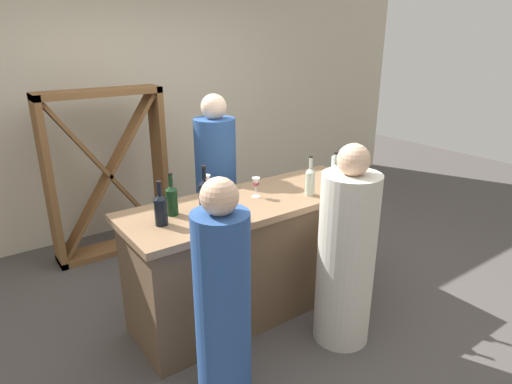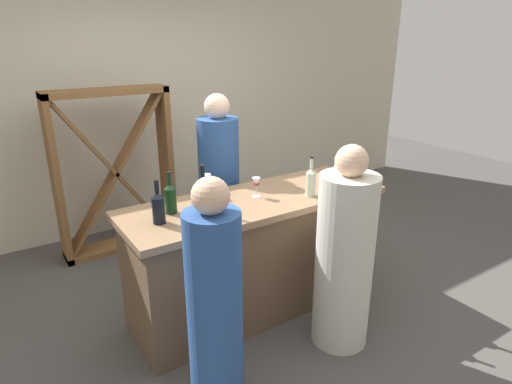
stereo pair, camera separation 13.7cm
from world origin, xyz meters
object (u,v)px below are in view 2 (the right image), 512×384
wine_bottle_second_left_dark_green (170,198)px  wine_glass_near_center (256,184)px  wine_rack (115,172)px  wine_bottle_second_right_clear_pale (311,181)px  wine_bottle_leftmost_near_black (158,207)px  person_center_guest (344,258)px  water_pitcher (340,168)px  wine_bottle_rightmost_clear_pale (336,176)px  wine_glass_near_right (207,181)px  wine_glass_near_left (350,174)px  person_right_guest (220,194)px  person_left_guest (215,309)px  wine_bottle_center_near_black (203,194)px

wine_bottle_second_left_dark_green → wine_glass_near_center: 0.66m
wine_rack → wine_bottle_second_right_clear_pale: bearing=-62.3°
wine_bottle_leftmost_near_black → person_center_guest: size_ratio=0.20×
wine_rack → water_pitcher: size_ratio=8.67×
wine_bottle_second_left_dark_green → water_pitcher: bearing=-3.0°
wine_rack → wine_bottle_rightmost_clear_pale: size_ratio=5.47×
wine_bottle_second_left_dark_green → wine_glass_near_right: 0.40m
person_center_guest → wine_glass_near_left: bearing=-44.2°
person_right_guest → person_left_guest: bearing=-12.8°
wine_bottle_second_left_dark_green → wine_bottle_center_near_black: (0.21, -0.09, 0.01)m
wine_bottle_second_right_clear_pale → wine_glass_near_right: 0.78m
wine_bottle_second_right_clear_pale → person_left_guest: size_ratio=0.21×
water_pitcher → person_center_guest: size_ratio=0.13×
wine_rack → person_center_guest: wine_rack is taller
wine_glass_near_left → person_right_guest: person_right_guest is taller
wine_bottle_rightmost_clear_pale → person_left_guest: bearing=-158.9°
wine_bottle_rightmost_clear_pale → wine_rack: bearing=123.4°
wine_bottle_second_right_clear_pale → person_center_guest: 0.64m
wine_glass_near_left → person_center_guest: bearing=-135.5°
wine_glass_near_left → wine_glass_near_center: wine_glass_near_center is taller
wine_bottle_second_right_clear_pale → water_pitcher: (0.47, 0.18, -0.02)m
wine_bottle_second_right_clear_pale → wine_bottle_rightmost_clear_pale: (0.25, -0.01, -0.00)m
wine_bottle_leftmost_near_black → person_left_guest: (0.03, -0.68, -0.39)m
wine_rack → wine_bottle_leftmost_near_black: bearing=-96.4°
wine_rack → wine_glass_near_left: bearing=-52.7°
wine_bottle_second_right_clear_pale → wine_bottle_rightmost_clear_pale: size_ratio=1.03×
person_left_guest → wine_glass_near_center: bearing=-42.0°
wine_bottle_rightmost_clear_pale → wine_glass_near_left: 0.17m
wine_bottle_rightmost_clear_pale → wine_glass_near_center: wine_bottle_rightmost_clear_pale is taller
wine_bottle_second_right_clear_pale → person_center_guest: (-0.09, -0.49, -0.40)m
person_left_guest → person_center_guest: bearing=-83.7°
wine_bottle_rightmost_clear_pale → wine_glass_near_right: (-0.91, 0.43, 0.01)m
wine_glass_near_left → wine_bottle_second_left_dark_green: bearing=170.3°
wine_rack → person_center_guest: bearing=-69.5°
wine_bottle_leftmost_near_black → wine_glass_near_right: bearing=29.3°
wine_bottle_leftmost_near_black → water_pitcher: bearing=1.3°
wine_glass_near_right → water_pitcher: 1.15m
wine_rack → wine_bottle_second_right_clear_pale: wine_rack is taller
wine_rack → wine_bottle_second_left_dark_green: size_ratio=5.48×
wine_bottle_leftmost_near_black → water_pitcher: 1.62m
wine_bottle_second_right_clear_pale → wine_glass_near_right: wine_bottle_second_right_clear_pale is taller
wine_bottle_second_right_clear_pale → wine_glass_near_left: wine_bottle_second_right_clear_pale is taller
wine_rack → wine_bottle_second_right_clear_pale: (0.96, -1.83, 0.24)m
wine_bottle_second_left_dark_green → wine_glass_near_left: wine_bottle_second_left_dark_green is taller
person_center_guest → water_pitcher: bearing=-38.5°
wine_bottle_second_left_dark_green → person_right_guest: size_ratio=0.18×
wine_bottle_second_left_dark_green → water_pitcher: size_ratio=1.58×
wine_glass_near_left → wine_glass_near_right: (-1.08, 0.41, 0.02)m
wine_bottle_center_near_black → wine_bottle_second_right_clear_pale: wine_bottle_center_near_black is taller
wine_glass_near_right → person_right_guest: size_ratio=0.11×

